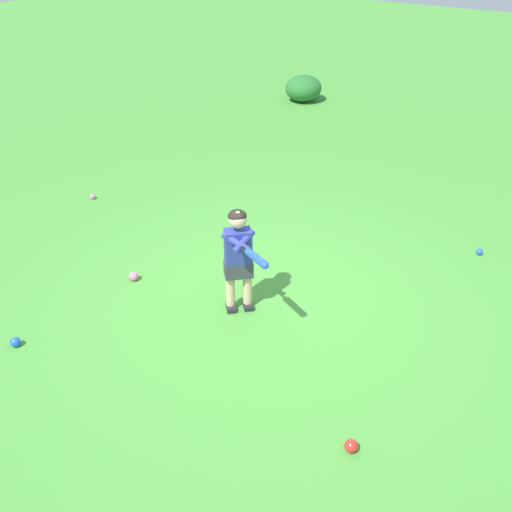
{
  "coord_description": "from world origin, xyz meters",
  "views": [
    {
      "loc": [
        2.64,
        -4.1,
        3.46
      ],
      "look_at": [
        -0.12,
        -0.02,
        0.45
      ],
      "focal_mm": 40.69,
      "sensor_mm": 36.0,
      "label": 1
    }
  ],
  "objects_px": {
    "play_ball_by_bucket": "(351,446)",
    "play_ball_center_lawn": "(92,197)",
    "child_batter": "(239,253)",
    "play_ball_far_right": "(134,276)",
    "play_ball_near_batter": "(15,342)",
    "play_ball_midfield": "(479,252)"
  },
  "relations": [
    {
      "from": "child_batter",
      "to": "play_ball_by_bucket",
      "type": "xyz_separation_m",
      "value": [
        1.69,
        -0.96,
        -0.6
      ]
    },
    {
      "from": "child_batter",
      "to": "play_ball_midfield",
      "type": "height_order",
      "value": "child_batter"
    },
    {
      "from": "play_ball_near_batter",
      "to": "play_ball_far_right",
      "type": "bearing_deg",
      "value": 84.85
    },
    {
      "from": "child_batter",
      "to": "play_ball_far_right",
      "type": "distance_m",
      "value": 1.4
    },
    {
      "from": "play_ball_midfield",
      "to": "play_ball_center_lawn",
      "type": "xyz_separation_m",
      "value": [
        -4.79,
        -1.48,
        -0.0
      ]
    },
    {
      "from": "play_ball_by_bucket",
      "to": "play_ball_center_lawn",
      "type": "bearing_deg",
      "value": 158.65
    },
    {
      "from": "play_ball_by_bucket",
      "to": "play_ball_near_batter",
      "type": "distance_m",
      "value": 3.12
    },
    {
      "from": "play_ball_by_bucket",
      "to": "play_ball_near_batter",
      "type": "relative_size",
      "value": 1.08
    },
    {
      "from": "play_ball_by_bucket",
      "to": "play_ball_far_right",
      "type": "bearing_deg",
      "value": 165.7
    },
    {
      "from": "play_ball_by_bucket",
      "to": "play_ball_far_right",
      "type": "xyz_separation_m",
      "value": [
        -2.93,
        0.75,
        -0.0
      ]
    },
    {
      "from": "child_batter",
      "to": "play_ball_near_batter",
      "type": "bearing_deg",
      "value": -130.42
    },
    {
      "from": "play_ball_center_lawn",
      "to": "play_ball_near_batter",
      "type": "relative_size",
      "value": 0.77
    },
    {
      "from": "child_batter",
      "to": "play_ball_near_batter",
      "type": "height_order",
      "value": "child_batter"
    },
    {
      "from": "play_ball_far_right",
      "to": "play_ball_near_batter",
      "type": "distance_m",
      "value": 1.39
    },
    {
      "from": "play_ball_midfield",
      "to": "play_ball_far_right",
      "type": "xyz_separation_m",
      "value": [
        -2.91,
        -2.61,
        0.01
      ]
    },
    {
      "from": "play_ball_far_right",
      "to": "play_ball_center_lawn",
      "type": "xyz_separation_m",
      "value": [
        -1.88,
        1.13,
        -0.01
      ]
    },
    {
      "from": "play_ball_center_lawn",
      "to": "play_ball_near_batter",
      "type": "height_order",
      "value": "play_ball_near_batter"
    },
    {
      "from": "play_ball_by_bucket",
      "to": "play_ball_far_right",
      "type": "height_order",
      "value": "same"
    },
    {
      "from": "play_ball_midfield",
      "to": "play_ball_by_bucket",
      "type": "xyz_separation_m",
      "value": [
        0.02,
        -3.36,
        0.01
      ]
    },
    {
      "from": "child_batter",
      "to": "play_ball_far_right",
      "type": "relative_size",
      "value": 10.55
    },
    {
      "from": "play_ball_by_bucket",
      "to": "play_ball_near_batter",
      "type": "height_order",
      "value": "play_ball_by_bucket"
    },
    {
      "from": "child_batter",
      "to": "play_ball_far_right",
      "type": "bearing_deg",
      "value": -170.05
    }
  ]
}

